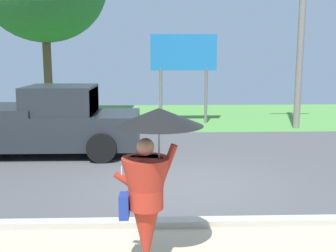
% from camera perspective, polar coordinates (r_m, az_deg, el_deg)
% --- Properties ---
extents(ground_plane, '(40.00, 22.00, 0.20)m').
position_cam_1_polar(ground_plane, '(11.50, 1.78, -3.97)').
color(ground_plane, '#4C4C4F').
extents(monk_pedestrian, '(1.12, 1.09, 2.13)m').
position_cam_1_polar(monk_pedestrian, '(5.14, -2.61, -7.81)').
color(monk_pedestrian, '#B22D1E').
rests_on(monk_pedestrian, ground_plane).
extents(pickup_truck, '(5.20, 2.28, 1.88)m').
position_cam_1_polar(pickup_truck, '(11.72, -16.81, 0.46)').
color(pickup_truck, '#23282D').
rests_on(pickup_truck, ground_plane).
extents(utility_pole, '(1.80, 0.24, 7.11)m').
position_cam_1_polar(utility_pole, '(15.87, 18.11, 13.12)').
color(utility_pole, gray).
rests_on(utility_pole, ground_plane).
extents(roadside_billboard, '(2.60, 0.12, 3.50)m').
position_cam_1_polar(roadside_billboard, '(16.24, 2.19, 9.33)').
color(roadside_billboard, slate).
rests_on(roadside_billboard, ground_plane).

